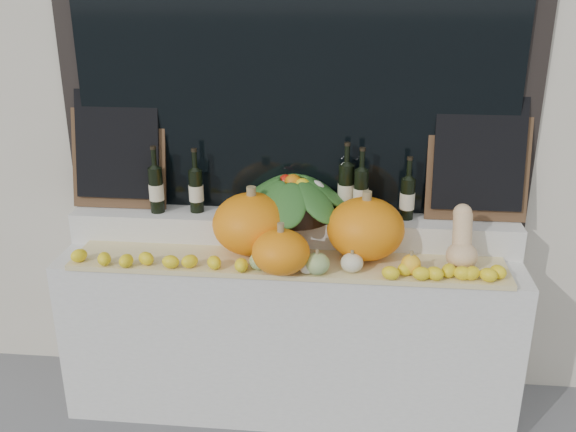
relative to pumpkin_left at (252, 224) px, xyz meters
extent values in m
cube|color=black|center=(0.18, 0.31, 0.84)|extent=(2.40, 0.04, 2.10)
cube|color=black|center=(0.18, 0.28, 0.84)|extent=(2.20, 0.02, 2.00)
cube|color=silver|center=(0.18, 0.03, -0.62)|extent=(2.30, 0.55, 0.88)
cube|color=silver|center=(0.18, 0.18, -0.10)|extent=(2.30, 0.25, 0.16)
cube|color=tan|center=(0.18, -0.09, -0.16)|extent=(2.10, 0.32, 0.02)
ellipsoid|color=orange|center=(0.00, 0.00, 0.00)|extent=(0.49, 0.49, 0.30)
ellipsoid|color=orange|center=(0.56, -0.01, 0.00)|extent=(0.43, 0.43, 0.30)
ellipsoid|color=orange|center=(0.17, -0.22, -0.05)|extent=(0.33, 0.33, 0.21)
ellipsoid|color=#E1B584|center=(1.01, -0.09, -0.08)|extent=(0.15, 0.15, 0.13)
cylinder|color=#E1B584|center=(1.01, -0.04, 0.03)|extent=(0.09, 0.14, 0.18)
sphere|color=#E1B584|center=(1.01, 0.00, 0.10)|extent=(0.09, 0.09, 0.09)
ellipsoid|color=#316C20|center=(0.33, -0.21, -0.10)|extent=(0.12, 0.12, 0.10)
cylinder|color=olive|center=(0.33, -0.21, -0.04)|extent=(0.02, 0.02, 0.02)
ellipsoid|color=#316C20|center=(0.06, -0.19, -0.11)|extent=(0.09, 0.09, 0.08)
cylinder|color=olive|center=(0.06, -0.19, -0.06)|extent=(0.02, 0.02, 0.02)
ellipsoid|color=beige|center=(0.29, -0.21, -0.12)|extent=(0.08, 0.08, 0.06)
cylinder|color=olive|center=(0.29, -0.21, -0.08)|extent=(0.02, 0.02, 0.02)
ellipsoid|color=yellow|center=(0.16, -0.21, -0.09)|extent=(0.11, 0.11, 0.12)
cylinder|color=olive|center=(0.16, -0.21, -0.02)|extent=(0.02, 0.02, 0.02)
ellipsoid|color=beige|center=(0.49, -0.18, -0.11)|extent=(0.11, 0.11, 0.09)
cylinder|color=olive|center=(0.49, -0.18, -0.05)|extent=(0.02, 0.02, 0.02)
ellipsoid|color=yellow|center=(0.77, -0.17, -0.10)|extent=(0.09, 0.09, 0.10)
cylinder|color=olive|center=(0.77, -0.17, -0.04)|extent=(0.02, 0.02, 0.02)
cylinder|color=black|center=(0.19, 0.17, 0.04)|extent=(0.41, 0.41, 0.10)
cylinder|color=black|center=(-0.52, 0.15, 0.10)|extent=(0.07, 0.07, 0.24)
cylinder|color=black|center=(-0.52, 0.15, 0.27)|extent=(0.03, 0.03, 0.10)
cylinder|color=beige|center=(-0.52, 0.15, 0.09)|extent=(0.08, 0.08, 0.08)
cylinder|color=black|center=(-0.52, 0.15, 0.33)|extent=(0.03, 0.03, 0.02)
cylinder|color=black|center=(-0.32, 0.18, 0.10)|extent=(0.07, 0.07, 0.22)
cylinder|color=black|center=(-0.32, 0.18, 0.26)|extent=(0.03, 0.03, 0.10)
cylinder|color=beige|center=(-0.32, 0.18, 0.09)|extent=(0.08, 0.08, 0.08)
cylinder|color=black|center=(-0.32, 0.18, 0.31)|extent=(0.03, 0.03, 0.02)
cylinder|color=black|center=(0.45, 0.21, 0.12)|extent=(0.08, 0.08, 0.27)
cylinder|color=black|center=(0.45, 0.21, 0.30)|extent=(0.03, 0.03, 0.10)
cylinder|color=beige|center=(0.45, 0.21, 0.11)|extent=(0.08, 0.08, 0.08)
cylinder|color=black|center=(0.45, 0.21, 0.36)|extent=(0.03, 0.03, 0.02)
cylinder|color=black|center=(0.53, 0.17, 0.11)|extent=(0.07, 0.07, 0.26)
cylinder|color=black|center=(0.53, 0.17, 0.29)|extent=(0.03, 0.03, 0.10)
cylinder|color=beige|center=(0.53, 0.17, 0.10)|extent=(0.08, 0.08, 0.08)
cylinder|color=black|center=(0.53, 0.17, 0.35)|extent=(0.03, 0.03, 0.02)
cylinder|color=black|center=(0.76, 0.19, 0.09)|extent=(0.07, 0.07, 0.21)
cylinder|color=black|center=(0.76, 0.19, 0.24)|extent=(0.03, 0.03, 0.10)
cylinder|color=beige|center=(0.76, 0.19, 0.08)|extent=(0.08, 0.08, 0.08)
cylinder|color=black|center=(0.76, 0.19, 0.30)|extent=(0.03, 0.03, 0.02)
cube|color=#4C331E|center=(-0.74, 0.25, 0.29)|extent=(0.50, 0.14, 0.61)
cube|color=black|center=(-0.74, 0.24, 0.32)|extent=(0.44, 0.13, 0.55)
cube|color=#4C331E|center=(1.10, 0.25, 0.29)|extent=(0.50, 0.14, 0.61)
cube|color=black|center=(1.10, 0.24, 0.32)|extent=(0.44, 0.13, 0.55)
camera|label=1|loc=(0.47, -2.89, 1.18)|focal=40.00mm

